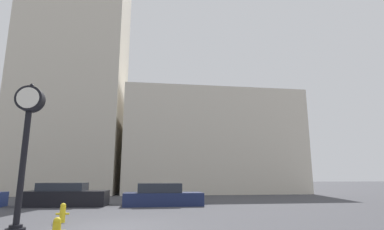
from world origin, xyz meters
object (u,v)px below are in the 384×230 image
(car_navy, at_px, (162,196))
(fire_hydrant_far, at_px, (63,213))
(street_clock, at_px, (27,130))
(car_black, at_px, (66,196))
(fire_hydrant_near, at_px, (57,230))

(car_navy, xyz_separation_m, fire_hydrant_far, (-4.11, -6.43, -0.19))
(street_clock, distance_m, car_black, 9.22)
(street_clock, xyz_separation_m, fire_hydrant_near, (1.74, -1.85, -2.96))
(street_clock, height_order, fire_hydrant_far, street_clock)
(car_black, distance_m, fire_hydrant_far, 7.10)
(street_clock, bearing_deg, car_black, 95.00)
(car_black, bearing_deg, street_clock, -82.24)
(fire_hydrant_far, bearing_deg, street_clock, -115.84)
(car_black, distance_m, car_navy, 5.81)
(car_navy, bearing_deg, fire_hydrant_far, -122.45)
(fire_hydrant_near, bearing_deg, car_black, 103.29)
(car_black, distance_m, fire_hydrant_near, 10.92)
(car_navy, bearing_deg, car_black, 175.53)
(car_black, relative_size, car_navy, 1.02)
(car_navy, bearing_deg, fire_hydrant_near, -107.76)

